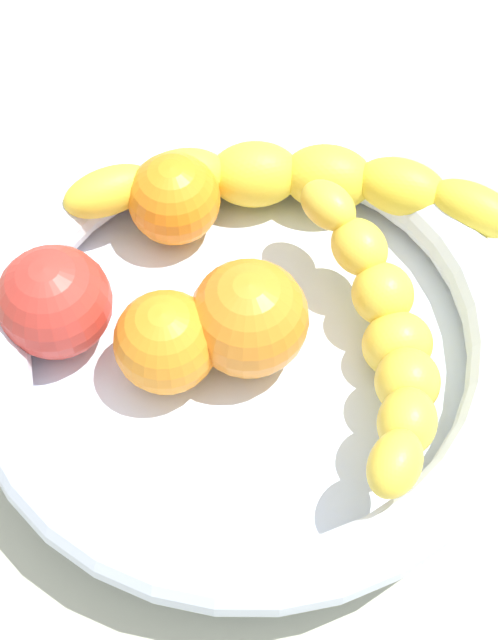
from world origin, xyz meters
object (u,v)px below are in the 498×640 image
object	(u,v)px
banana_draped_right	(291,183)
tomato_red	(55,301)
orange_mid_left	(245,323)
orange_mid_right	(174,199)
fruit_bowl	(249,343)
banana_draped_left	(385,334)
orange_front	(166,342)

from	to	relation	value
banana_draped_right	tomato_red	xyz separation A→B (cm)	(-9.79, 11.74, 0.39)
orange_mid_left	orange_mid_right	xyz separation A→B (cm)	(8.22, 5.00, -0.47)
fruit_bowl	tomato_red	size ratio (longest dim) A/B	4.86
banana_draped_left	orange_front	xyz separation A→B (cm)	(-1.41, 11.23, -0.44)
banana_draped_left	orange_mid_right	distance (cm)	14.73
fruit_bowl	banana_draped_right	size ratio (longest dim) A/B	1.11
fruit_bowl	tomato_red	bearing A→B (deg)	89.75
orange_mid_right	tomato_red	distance (cm)	9.42
banana_draped_right	orange_front	distance (cm)	12.75
orange_mid_left	tomato_red	world-z (taller)	orange_mid_left
fruit_bowl	orange_mid_left	distance (cm)	2.57
banana_draped_right	orange_mid_left	xyz separation A→B (cm)	(-10.13, 1.59, 0.48)
banana_draped_right	fruit_bowl	bearing A→B (deg)	171.76
banana_draped_left	banana_draped_right	bearing A→B (deg)	29.38
banana_draped_right	orange_mid_left	size ratio (longest dim) A/B	4.24
orange_mid_right	banana_draped_right	bearing A→B (deg)	-73.89
orange_front	orange_mid_right	bearing A→B (deg)	6.10
tomato_red	orange_front	bearing A→B (deg)	-105.25
banana_draped_left	orange_front	distance (cm)	11.33
orange_mid_left	orange_front	bearing A→B (deg)	108.67
fruit_bowl	orange_front	xyz separation A→B (cm)	(-1.64, 4.14, 2.13)
banana_draped_right	tomato_red	distance (cm)	15.29
orange_mid_left	orange_mid_right	world-z (taller)	orange_mid_left
banana_draped_left	orange_front	bearing A→B (deg)	97.15
banana_draped_right	banana_draped_left	bearing A→B (deg)	-150.62
fruit_bowl	orange_front	distance (cm)	4.94
fruit_bowl	orange_mid_left	bearing A→B (deg)	150.41
orange_mid_left	orange_mid_right	bearing A→B (deg)	31.29
orange_mid_right	tomato_red	bearing A→B (deg)	146.84
orange_mid_right	fruit_bowl	bearing A→B (deg)	-146.91
banana_draped_left	orange_mid_right	world-z (taller)	banana_draped_left
banana_draped_left	banana_draped_right	size ratio (longest dim) A/B	0.71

